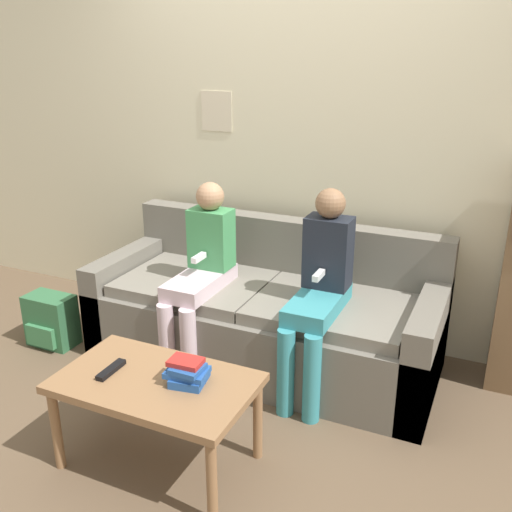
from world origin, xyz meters
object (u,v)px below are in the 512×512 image
at_px(person_left, 201,269).
at_px(tv_remote, 111,370).
at_px(couch, 265,316).
at_px(backpack, 51,321).
at_px(coffee_table, 156,390).
at_px(person_right, 319,287).

bearing_deg(person_left, tv_remote, -87.18).
distance_m(couch, tv_remote, 1.13).
bearing_deg(tv_remote, backpack, 145.86).
xyz_separation_m(coffee_table, backpack, (-1.24, 0.65, -0.22)).
relative_size(couch, coffee_table, 2.34).
relative_size(person_right, tv_remote, 6.52).
distance_m(person_right, backpack, 1.77).
xyz_separation_m(person_right, tv_remote, (-0.66, -0.89, -0.17)).
height_order(person_left, tv_remote, person_left).
distance_m(couch, backpack, 1.37).
distance_m(coffee_table, person_left, 0.92).
bearing_deg(coffee_table, backpack, 152.38).
distance_m(coffee_table, tv_remote, 0.22).
bearing_deg(person_right, backpack, -172.82).
bearing_deg(couch, person_left, -148.16).
height_order(person_left, person_right, person_right).
bearing_deg(person_right, person_left, -179.65).
height_order(person_right, tv_remote, person_right).
distance_m(person_left, person_right, 0.71).
bearing_deg(person_left, backpack, -168.02).
bearing_deg(person_right, coffee_table, -117.68).
bearing_deg(couch, coffee_table, -93.36).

